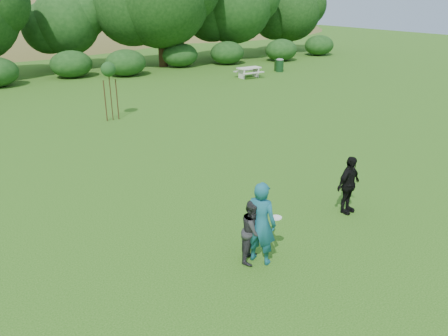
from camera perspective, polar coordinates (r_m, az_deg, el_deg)
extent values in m
plane|color=#19470C|center=(11.16, 8.55, -10.10)|extent=(120.00, 120.00, 0.00)
imported|color=#165366|center=(10.03, 4.82, -7.17)|extent=(0.77, 0.88, 2.02)
imported|color=#29292B|center=(10.19, 3.87, -8.18)|extent=(0.95, 0.92, 1.54)
imported|color=black|center=(12.78, 15.95, -2.15)|extent=(1.05, 0.57, 1.70)
cylinder|color=black|center=(36.66, 7.07, 13.19)|extent=(0.60, 0.60, 0.90)
cylinder|color=white|center=(10.21, 6.82, -6.46)|extent=(0.27, 0.27, 0.04)
cylinder|color=#372515|center=(22.26, -14.57, 9.19)|extent=(0.05, 0.05, 2.50)
sphere|color=#1B4518|center=(22.03, -14.88, 12.36)|extent=(0.70, 0.70, 0.70)
cylinder|color=#3E2A18|center=(22.22, -15.25, 8.45)|extent=(0.06, 0.06, 2.00)
cylinder|color=#3A2817|center=(22.40, -13.78, 8.69)|extent=(0.06, 0.06, 2.00)
cube|color=beige|center=(33.28, 3.27, 12.92)|extent=(1.80, 0.75, 0.08)
cube|color=beige|center=(32.96, 2.33, 12.18)|extent=(0.10, 0.70, 0.68)
cube|color=beige|center=(33.72, 4.17, 12.36)|extent=(0.10, 0.70, 0.68)
cube|color=beige|center=(32.85, 3.89, 12.29)|extent=(1.80, 0.28, 0.06)
cube|color=#B6B4A8|center=(33.80, 2.65, 12.59)|extent=(1.80, 0.28, 0.06)
cylinder|color=#153A1C|center=(36.18, 7.29, 13.07)|extent=(0.60, 0.60, 0.90)
ellipsoid|color=gray|center=(36.11, 7.33, 13.85)|extent=(0.60, 0.60, 0.20)
ellipsoid|color=olive|center=(85.68, -14.18, 7.57)|extent=(100.00, 64.00, 52.00)
ellipsoid|color=olive|center=(77.26, -4.47, 12.49)|extent=(60.00, 44.00, 24.00)
cylinder|color=#3A2616|center=(39.41, -19.43, 13.77)|extent=(0.60, 0.60, 2.27)
sphere|color=#194214|center=(39.18, -19.92, 17.48)|extent=(5.22, 5.22, 5.22)
cylinder|color=#3A2616|center=(38.87, -8.02, 15.44)|extent=(0.76, 0.76, 3.32)
cylinder|color=#3A2616|center=(43.71, 1.28, 16.09)|extent=(0.71, 0.71, 2.97)
sphere|color=#194214|center=(43.50, 1.32, 20.65)|extent=(7.19, 7.19, 7.19)
cylinder|color=#3A2616|center=(49.41, 8.61, 16.23)|extent=(0.62, 0.62, 2.45)
sphere|color=#194214|center=(49.23, 8.81, 19.57)|extent=(6.03, 6.03, 6.03)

